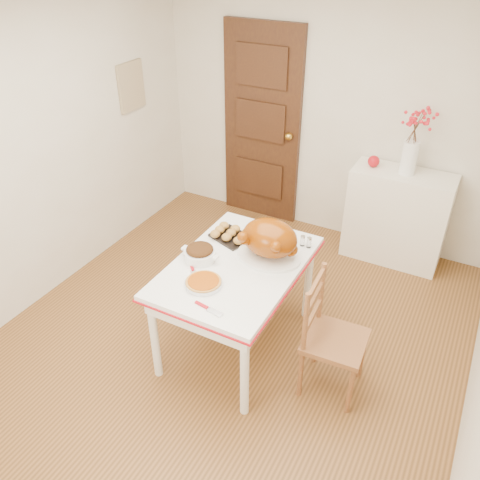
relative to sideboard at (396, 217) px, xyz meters
The scene contains 18 objects.
floor 2.02m from the sideboard, 115.16° to the right, with size 3.50×4.00×0.00m, color #573718.
wall_back 1.17m from the sideboard, 165.26° to the left, with size 3.50×0.00×2.50m, color silver.
wall_left 3.24m from the sideboard, 145.46° to the right, with size 0.00×4.00×2.50m, color silver.
door_back 1.65m from the sideboard, behind, with size 0.85×0.06×2.06m, color black.
photo_board 2.83m from the sideboard, 167.26° to the right, with size 0.03×0.35×0.45m, color tan.
sideboard is the anchor object (origin of this frame).
kitchen_table 1.94m from the sideboard, 113.56° to the right, with size 0.88×1.28×0.77m, color white, non-canonical shape.
chair_oak 1.84m from the sideboard, 89.29° to the right, with size 0.41×0.41×0.92m, color brown, non-canonical shape.
berry_vase 0.77m from the sideboard, ahead, with size 0.33×0.33×0.63m, color white, non-canonical shape.
apple 0.59m from the sideboard, behind, with size 0.11×0.11×0.11m, color #B00D16.
turkey_platter 1.76m from the sideboard, 110.98° to the right, with size 0.48×0.38×0.30m, color #8E3D02, non-canonical shape.
pumpkin_pie 2.28m from the sideboard, 112.31° to the right, with size 0.25×0.25×0.05m, color #9B4006.
stuffing_dish 2.15m from the sideboard, 119.40° to the right, with size 0.29×0.23×0.11m, color #3E1F0B, non-canonical shape.
rolls_tray 1.81m from the sideboard, 123.28° to the right, with size 0.29×0.23×0.08m, color #B6873F, non-canonical shape.
pie_server 2.41m from the sideboard, 107.05° to the right, with size 0.22×0.06×0.01m, color silver, non-canonical shape.
carving_knife 2.26m from the sideboard, 115.95° to the right, with size 0.26×0.06×0.01m, color silver, non-canonical shape.
drinking_glass 1.52m from the sideboard, 117.33° to the right, with size 0.07×0.07×0.12m, color white.
shaker_pair 1.44m from the sideboard, 107.83° to the right, with size 0.09×0.03×0.09m, color white, non-canonical shape.
Camera 1 is at (1.44, -2.53, 2.85)m, focal length 37.09 mm.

